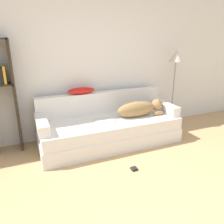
{
  "coord_description": "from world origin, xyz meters",
  "views": [
    {
      "loc": [
        -1.02,
        -1.08,
        1.64
      ],
      "look_at": [
        0.23,
        1.87,
        0.57
      ],
      "focal_mm": 35.0,
      "sensor_mm": 36.0,
      "label": 1
    }
  ],
  "objects": [
    {
      "name": "couch_backrest",
      "position": [
        0.23,
        2.34,
        0.6
      ],
      "size": [
        2.21,
        0.15,
        0.37
      ],
      "color": "silver",
      "rests_on": "couch"
    },
    {
      "name": "laptop",
      "position": [
        0.13,
        1.93,
        0.43
      ],
      "size": [
        0.34,
        0.24,
        0.02
      ],
      "rotation": [
        0.0,
        0.0,
        -0.14
      ],
      "color": "silver",
      "rests_on": "couch"
    },
    {
      "name": "dog",
      "position": [
        0.76,
        1.91,
        0.55
      ],
      "size": [
        0.83,
        0.24,
        0.27
      ],
      "color": "olive",
      "rests_on": "couch"
    },
    {
      "name": "floor_lamp",
      "position": [
        1.65,
        2.22,
        1.24
      ],
      "size": [
        0.25,
        0.25,
        1.47
      ],
      "color": "gray",
      "rests_on": "ground_plane"
    },
    {
      "name": "bookshelf",
      "position": [
        -1.3,
        2.35,
        0.95
      ],
      "size": [
        0.39,
        0.26,
        1.66
      ],
      "color": "#2D2319",
      "rests_on": "ground_plane"
    },
    {
      "name": "wall_back",
      "position": [
        0.0,
        2.54,
        1.35
      ],
      "size": [
        8.19,
        0.06,
        2.7
      ],
      "color": "silver",
      "rests_on": "ground_plane"
    },
    {
      "name": "throw_pillow",
      "position": [
        -0.12,
        2.35,
        0.84
      ],
      "size": [
        0.45,
        0.18,
        0.11
      ],
      "color": "red",
      "rests_on": "couch_backrest"
    },
    {
      "name": "couch_arm_left",
      "position": [
        -0.82,
        1.96,
        0.5
      ],
      "size": [
        0.15,
        0.69,
        0.16
      ],
      "color": "silver",
      "rests_on": "couch"
    },
    {
      "name": "couch",
      "position": [
        0.23,
        1.97,
        0.21
      ],
      "size": [
        2.25,
        0.88,
        0.42
      ],
      "color": "silver",
      "rests_on": "ground_plane"
    },
    {
      "name": "power_adapter",
      "position": [
        0.22,
        1.1,
        0.02
      ],
      "size": [
        0.08,
        0.08,
        0.03
      ],
      "color": "black",
      "rests_on": "ground_plane"
    },
    {
      "name": "couch_arm_right",
      "position": [
        1.28,
        1.96,
        0.5
      ],
      "size": [
        0.15,
        0.69,
        0.16
      ],
      "color": "silver",
      "rests_on": "couch"
    }
  ]
}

